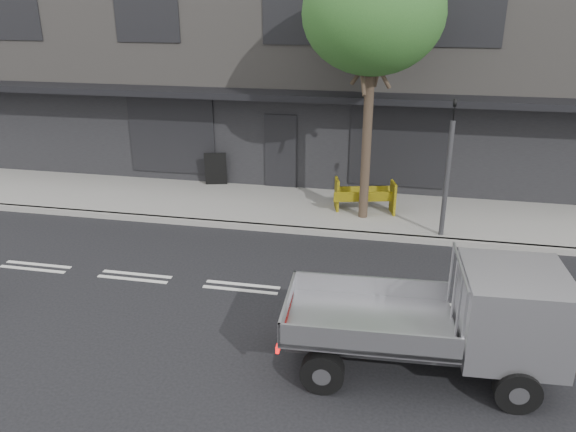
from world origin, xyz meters
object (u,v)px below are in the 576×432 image
at_px(traffic_light_pole, 447,177).
at_px(construction_barrier, 364,198).
at_px(street_tree, 373,14).
at_px(sandwich_board, 216,169).
at_px(flatbed_ute, 484,315).

bearing_deg(traffic_light_pole, construction_barrier, 152.29).
bearing_deg(construction_barrier, street_tree, -88.83).
distance_m(construction_barrier, sandwich_board, 4.97).
distance_m(flatbed_ute, construction_barrier, 6.87).
relative_size(traffic_light_pole, flatbed_ute, 0.82).
height_order(traffic_light_pole, flatbed_ute, traffic_light_pole).
relative_size(street_tree, sandwich_board, 6.31).
bearing_deg(street_tree, traffic_light_pole, -23.03).
relative_size(traffic_light_pole, construction_barrier, 2.14).
bearing_deg(sandwich_board, traffic_light_pole, -36.47).
distance_m(street_tree, traffic_light_pole, 4.23).
distance_m(traffic_light_pole, construction_barrier, 2.49).
distance_m(street_tree, construction_barrier, 4.67).
height_order(street_tree, construction_barrier, street_tree).
distance_m(flatbed_ute, sandwich_board, 10.68).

